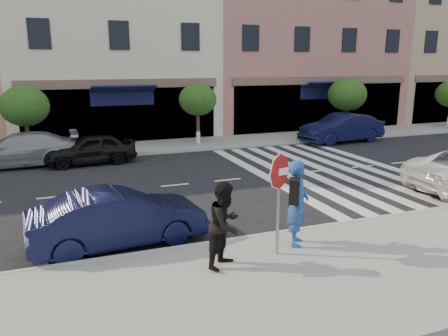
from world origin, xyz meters
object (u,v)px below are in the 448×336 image
(car_near_mid, at_px, (119,218))
(car_far_left, at_px, (18,150))
(car_far_mid, at_px, (91,149))
(stop_sign, at_px, (279,181))
(photographer, at_px, (298,203))
(walker, at_px, (225,225))
(car_far_right, at_px, (342,128))

(car_near_mid, relative_size, car_far_left, 0.86)
(car_near_mid, distance_m, car_far_mid, 9.07)
(stop_sign, distance_m, photographer, 1.00)
(photographer, bearing_deg, stop_sign, 147.90)
(stop_sign, bearing_deg, car_far_left, 106.50)
(photographer, height_order, walker, photographer)
(stop_sign, bearing_deg, photographer, 16.50)
(stop_sign, height_order, car_far_right, stop_sign)
(photographer, relative_size, car_far_mid, 0.53)
(stop_sign, xyz_separation_m, car_far_right, (9.95, 11.72, -1.03))
(car_near_mid, xyz_separation_m, car_far_left, (-2.80, 9.68, 0.02))
(car_far_left, xyz_separation_m, car_far_mid, (2.81, -0.61, -0.06))
(walker, bearing_deg, stop_sign, -34.40)
(walker, bearing_deg, car_far_right, 7.57)
(car_far_left, bearing_deg, walker, 21.36)
(walker, bearing_deg, car_near_mid, 91.68)
(car_far_mid, xyz_separation_m, car_far_right, (13.01, 0.61, 0.14))
(car_near_mid, distance_m, car_far_right, 16.23)
(car_far_left, distance_m, car_far_mid, 2.88)
(car_near_mid, bearing_deg, car_far_right, -59.57)
(photographer, distance_m, car_far_left, 13.14)
(photographer, xyz_separation_m, car_near_mid, (-3.74, 1.71, -0.46))
(stop_sign, relative_size, walker, 1.27)
(walker, xyz_separation_m, car_far_mid, (-1.82, 11.21, -0.40))
(walker, xyz_separation_m, car_near_mid, (-1.84, 2.14, -0.36))
(stop_sign, relative_size, car_near_mid, 0.55)
(stop_sign, distance_m, car_near_mid, 3.87)
(car_far_left, height_order, car_far_right, car_far_right)
(car_near_mid, xyz_separation_m, car_far_mid, (0.02, 9.07, -0.04))
(photographer, distance_m, car_far_mid, 11.42)
(stop_sign, xyz_separation_m, walker, (-1.24, -0.10, -0.77))
(stop_sign, relative_size, car_far_mid, 0.60)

